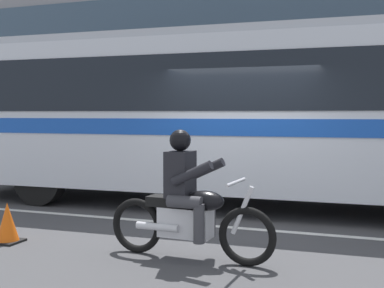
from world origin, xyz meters
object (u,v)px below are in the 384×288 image
at_px(transit_bus, 244,107).
at_px(traffic_cone, 7,224).
at_px(motorcycle_with_rider, 188,205).
at_px(fire_hydrant, 344,169).

relative_size(transit_bus, traffic_cone, 21.84).
xyz_separation_m(motorcycle_with_rider, traffic_cone, (-2.58, -0.11, -0.40)).
distance_m(fire_hydrant, traffic_cone, 7.36).
bearing_deg(fire_hydrant, transit_bus, -124.51).
distance_m(transit_bus, traffic_cone, 4.68).
distance_m(transit_bus, motorcycle_with_rider, 3.81).
bearing_deg(traffic_cone, transit_bus, 57.63).
height_order(transit_bus, traffic_cone, transit_bus).
distance_m(motorcycle_with_rider, traffic_cone, 2.62).
height_order(transit_bus, motorcycle_with_rider, transit_bus).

